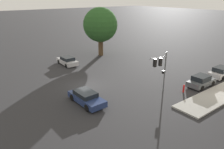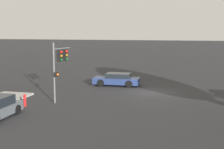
# 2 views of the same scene
# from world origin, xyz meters

# --- Properties ---
(ground_plane) EXTENTS (300.00, 300.00, 0.00)m
(ground_plane) POSITION_xyz_m (0.00, 0.00, 0.00)
(ground_plane) COLOR #28282B
(street_tree) EXTENTS (6.11, 6.11, 8.62)m
(street_tree) POSITION_xyz_m (-10.89, 9.71, 5.53)
(street_tree) COLOR #4C3823
(street_tree) RESTS_ON ground_plane
(traffic_signal) EXTENTS (0.61, 2.47, 4.66)m
(traffic_signal) POSITION_xyz_m (6.52, 5.64, 3.19)
(traffic_signal) COLOR #515456
(traffic_signal) RESTS_ON ground_plane
(crossing_car_0) EXTENTS (4.69, 2.08, 1.27)m
(crossing_car_0) POSITION_xyz_m (3.88, -2.38, 0.62)
(crossing_car_0) COLOR navy
(crossing_car_0) RESTS_ON ground_plane
(crossing_car_1) EXTENTS (4.29, 1.92, 1.30)m
(crossing_car_1) POSITION_xyz_m (-9.40, 2.13, 0.62)
(crossing_car_1) COLOR #B7B7BC
(crossing_car_1) RESTS_ON ground_plane
(parked_car_0) EXTENTS (1.90, 3.88, 1.39)m
(parked_car_0) POSITION_xyz_m (8.60, 11.09, 0.65)
(parked_car_0) COLOR #4C5156
(parked_car_0) RESTS_ON ground_plane
(parked_car_1) EXTENTS (1.90, 4.18, 1.41)m
(parked_car_1) POSITION_xyz_m (8.47, 16.24, 0.66)
(parked_car_1) COLOR #B7B7BC
(parked_car_1) RESTS_ON ground_plane
(fire_hydrant) EXTENTS (0.22, 0.22, 0.92)m
(fire_hydrant) POSITION_xyz_m (8.39, 7.86, 0.49)
(fire_hydrant) COLOR red
(fire_hydrant) RESTS_ON ground_plane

